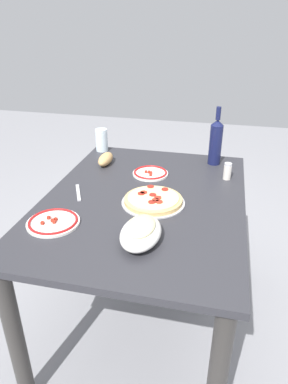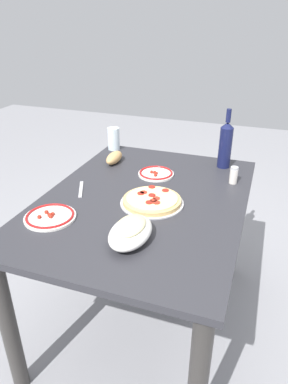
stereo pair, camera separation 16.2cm
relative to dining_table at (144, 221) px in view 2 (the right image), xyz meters
name	(u,v)px [view 2 (the right image)]	position (x,y,z in m)	size (l,w,h in m)	color
ground_plane	(144,317)	(0.00, 0.00, -0.63)	(8.00, 8.00, 0.00)	gray
dining_table	(144,221)	(0.00, 0.00, 0.00)	(1.24, 0.91, 0.76)	#2D2D33
pepperoni_pizza	(152,201)	(-0.04, -0.05, 0.14)	(0.29, 0.29, 0.03)	#B7B7BC
baked_pasta_dish	(131,231)	(-0.34, -0.07, 0.17)	(0.24, 0.15, 0.08)	white
wine_bottle	(225,144)	(0.50, -0.29, 0.26)	(0.07, 0.07, 0.32)	#141942
water_glass	(114,139)	(0.55, 0.40, 0.19)	(0.07, 0.07, 0.14)	silver
side_plate_near	(156,173)	(0.26, 0.03, 0.14)	(0.19, 0.19, 0.02)	white
side_plate_far	(50,216)	(-0.30, 0.31, 0.14)	(0.21, 0.21, 0.02)	white
bread_loaf	(114,158)	(0.35, 0.30, 0.16)	(0.16, 0.07, 0.06)	tan
spice_shaker	(234,175)	(0.30, -0.37, 0.17)	(0.04, 0.04, 0.09)	silver
fork_left	(81,189)	(-0.02, 0.32, 0.13)	(0.17, 0.02, 0.01)	#B7B7BC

